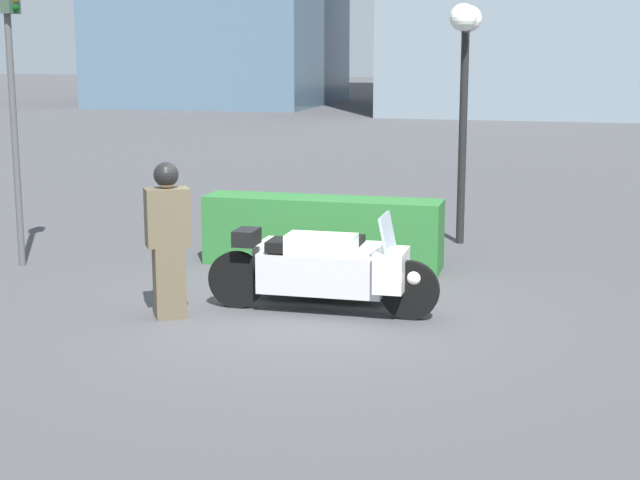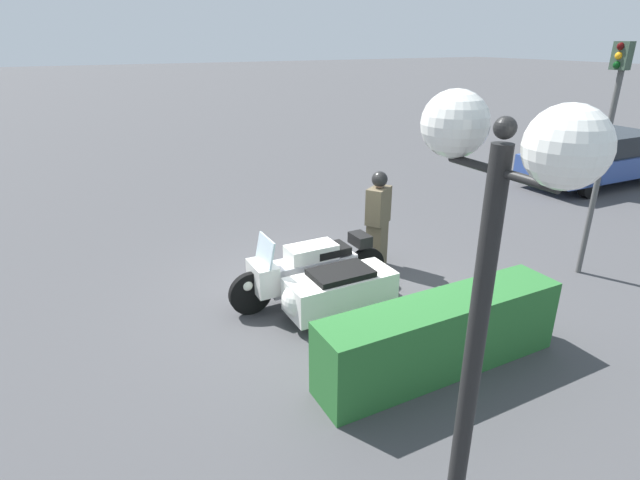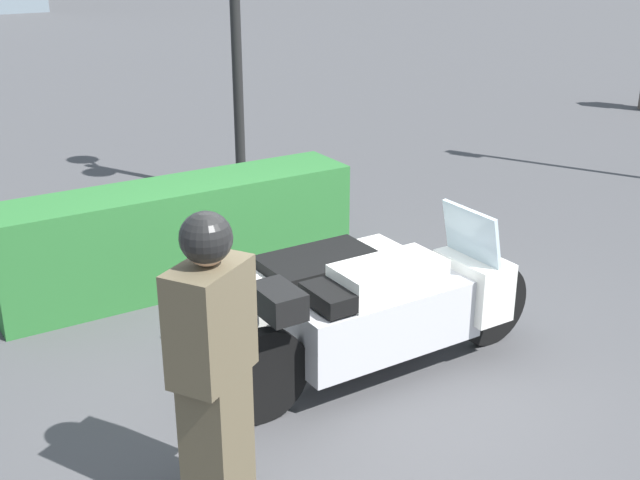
# 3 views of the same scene
# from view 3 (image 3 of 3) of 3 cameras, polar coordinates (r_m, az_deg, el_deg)

# --- Properties ---
(ground_plane) EXTENTS (160.00, 160.00, 0.00)m
(ground_plane) POSITION_cam_3_polar(r_m,az_deg,el_deg) (5.75, 2.31, -10.49)
(ground_plane) COLOR #424244
(police_motorcycle) EXTENTS (2.66, 1.29, 1.16)m
(police_motorcycle) POSITION_cam_3_polar(r_m,az_deg,el_deg) (5.95, 2.80, -4.23)
(police_motorcycle) COLOR black
(police_motorcycle) RESTS_ON ground
(officer_rider) EXTENTS (0.55, 0.49, 1.73)m
(officer_rider) POSITION_cam_3_polar(r_m,az_deg,el_deg) (4.31, -7.65, -8.29)
(officer_rider) COLOR brown
(officer_rider) RESTS_ON ground
(hedge_bush_curbside) EXTENTS (3.24, 0.66, 0.94)m
(hedge_bush_curbside) POSITION_cam_3_polar(r_m,az_deg,el_deg) (7.29, -9.99, 0.38)
(hedge_bush_curbside) COLOR #28662D
(hedge_bush_curbside) RESTS_ON ground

